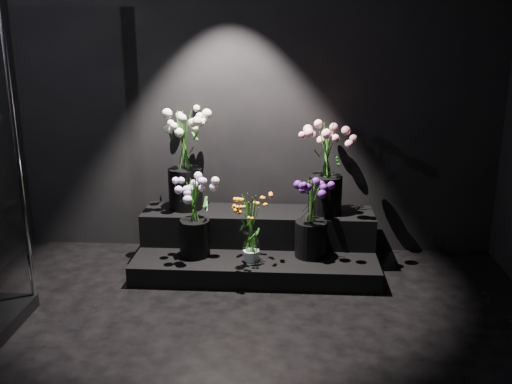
{
  "coord_description": "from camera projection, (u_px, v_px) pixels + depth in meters",
  "views": [
    {
      "loc": [
        0.29,
        -2.67,
        1.87
      ],
      "look_at": [
        0.05,
        1.2,
        0.74
      ],
      "focal_mm": 40.0,
      "sensor_mm": 36.0,
      "label": 1
    }
  ],
  "objects": [
    {
      "name": "floor",
      "position": [
        233.0,
        383.0,
        3.1
      ],
      "size": [
        4.0,
        4.0,
        0.0
      ],
      "primitive_type": "plane",
      "color": "black",
      "rests_on": "ground"
    },
    {
      "name": "wall_back",
      "position": [
        256.0,
        86.0,
        4.62
      ],
      "size": [
        4.0,
        0.0,
        4.0
      ],
      "primitive_type": "plane",
      "rotation": [
        1.57,
        0.0,
        0.0
      ],
      "color": "black",
      "rests_on": "floor"
    },
    {
      "name": "wall_front",
      "position": [
        75.0,
        377.0,
        0.79
      ],
      "size": [
        4.0,
        0.0,
        4.0
      ],
      "primitive_type": "plane",
      "rotation": [
        -1.57,
        0.0,
        0.0
      ],
      "color": "black",
      "rests_on": "floor"
    },
    {
      "name": "display_riser",
      "position": [
        257.0,
        244.0,
        4.61
      ],
      "size": [
        1.87,
        0.83,
        0.42
      ],
      "color": "black",
      "rests_on": "floor"
    },
    {
      "name": "bouquet_orange_bells",
      "position": [
        251.0,
        227.0,
        4.26
      ],
      "size": [
        0.28,
        0.28,
        0.51
      ],
      "rotation": [
        0.0,
        0.0,
        0.11
      ],
      "color": "white",
      "rests_on": "display_riser"
    },
    {
      "name": "bouquet_lilac",
      "position": [
        194.0,
        212.0,
        4.33
      ],
      "size": [
        0.35,
        0.35,
        0.61
      ],
      "rotation": [
        0.0,
        0.0,
        -0.01
      ],
      "color": "black",
      "rests_on": "display_riser"
    },
    {
      "name": "bouquet_purple",
      "position": [
        311.0,
        214.0,
        4.32
      ],
      "size": [
        0.42,
        0.42,
        0.61
      ],
      "rotation": [
        0.0,
        0.0,
        0.29
      ],
      "color": "black",
      "rests_on": "display_riser"
    },
    {
      "name": "bouquet_cream_roses",
      "position": [
        184.0,
        155.0,
        4.59
      ],
      "size": [
        0.43,
        0.43,
        0.8
      ],
      "rotation": [
        0.0,
        0.0,
        0.1
      ],
      "color": "black",
      "rests_on": "display_riser"
    },
    {
      "name": "bouquet_pink_roses",
      "position": [
        326.0,
        163.0,
        4.5
      ],
      "size": [
        0.43,
        0.43,
        0.73
      ],
      "rotation": [
        0.0,
        0.0,
        0.14
      ],
      "color": "black",
      "rests_on": "display_riser"
    }
  ]
}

